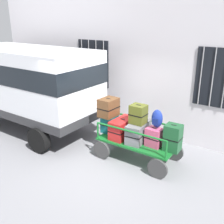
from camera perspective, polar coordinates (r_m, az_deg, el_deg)
ground_plane at (r=6.92m, az=-2.65°, el=-10.02°), size 40.00×40.00×0.00m
building_wall at (r=7.97m, az=7.13°, el=12.86°), size 12.00×0.38×5.00m
van at (r=8.63m, az=-17.73°, el=6.51°), size 4.65×2.12×2.57m
luggage_cart at (r=6.73m, az=5.59°, el=-7.11°), size 2.04×1.04×0.53m
cart_railing at (r=6.53m, az=5.73°, el=-3.41°), size 1.91×0.90×0.43m
suitcase_left_bottom at (r=7.04m, az=-0.54°, el=-2.57°), size 0.38×0.36×0.47m
suitcase_left_middle at (r=6.84m, az=-0.75°, el=1.01°), size 0.40×0.52×0.48m
suitcase_midleft_bottom at (r=6.76m, az=2.27°, el=-3.49°), size 0.40×0.78×0.49m
suitcase_center_bottom at (r=6.57m, az=5.70°, el=-4.28°), size 0.46×0.83×0.49m
suitcase_center_middle at (r=6.37m, az=5.69°, el=-0.46°), size 0.38×0.34×0.47m
suitcase_midright_bottom at (r=6.37m, az=9.07°, el=-5.40°), size 0.40×0.32×0.46m
suitcase_right_bottom at (r=6.22m, az=13.00°, el=-5.46°), size 0.38×0.35×0.63m
backpack at (r=6.25m, az=9.69°, el=-1.45°), size 0.27×0.22×0.44m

